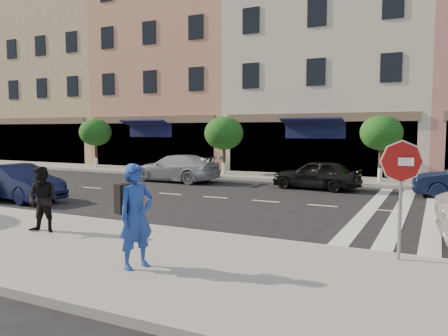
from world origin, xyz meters
TOP-DOWN VIEW (x-y plane):
  - ground at (0.00, 0.00)m, footprint 120.00×120.00m
  - sidewalk_near at (0.00, -3.75)m, footprint 60.00×4.50m
  - sidewalk_far at (0.00, 11.00)m, footprint 60.00×3.00m
  - building_west_far at (-22.00, 17.00)m, footprint 12.00×9.00m
  - building_west_mid at (-11.00, 17.00)m, footprint 10.00×9.00m
  - building_centre at (-0.50, 17.00)m, footprint 11.00×9.00m
  - street_tree_wa at (-14.00, 10.80)m, footprint 2.00×2.00m
  - street_tree_wb at (-5.00, 10.80)m, footprint 2.10×2.10m
  - street_tree_c at (3.00, 10.80)m, footprint 1.90×1.90m
  - stop_sign at (4.80, -1.87)m, footprint 0.77×0.10m
  - photographer at (0.81, -4.34)m, footprint 0.62×0.76m
  - walker at (-2.74, -3.19)m, footprint 0.86×0.74m
  - car_near_mid at (-8.00, 0.30)m, footprint 4.02×1.79m
  - car_far_left at (-6.06, 7.60)m, footprint 4.57×2.02m
  - car_far_mid at (0.78, 7.91)m, footprint 3.79×1.82m

SIDE VIEW (x-z plane):
  - ground at x=0.00m, z-range 0.00..0.00m
  - sidewalk_near at x=0.00m, z-range 0.00..0.15m
  - sidewalk_far at x=0.00m, z-range 0.00..0.15m
  - car_far_mid at x=0.78m, z-range 0.00..1.25m
  - car_near_mid at x=-8.00m, z-range 0.00..1.28m
  - car_far_left at x=-6.06m, z-range 0.00..1.31m
  - walker at x=-2.74m, z-range 0.15..1.67m
  - photographer at x=0.81m, z-range 0.15..1.94m
  - stop_sign at x=4.80m, z-range 0.67..2.85m
  - street_tree_wb at x=-5.00m, z-range 0.78..3.84m
  - street_tree_wa at x=-14.00m, z-range 0.81..3.86m
  - street_tree_c at x=3.00m, z-range 0.84..3.87m
  - building_centre at x=-0.50m, z-range 0.00..11.00m
  - building_west_far at x=-22.00m, z-range 0.00..12.00m
  - building_west_mid at x=-11.00m, z-range 0.00..14.00m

